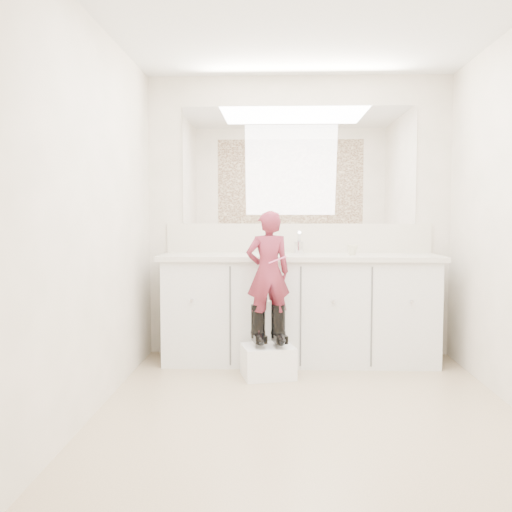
{
  "coord_description": "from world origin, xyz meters",
  "views": [
    {
      "loc": [
        -0.19,
        -3.45,
        1.21
      ],
      "look_at": [
        -0.34,
        0.78,
        0.91
      ],
      "focal_mm": 40.0,
      "sensor_mm": 36.0,
      "label": 1
    }
  ],
  "objects": [
    {
      "name": "toothbrush",
      "position": [
        -0.18,
        0.7,
        0.89
      ],
      "size": [
        0.13,
        0.04,
        0.06
      ],
      "primitive_type": "cylinder",
      "rotation": [
        0.0,
        1.22,
        0.24
      ],
      "color": "#D75389",
      "rests_on": "toddler"
    },
    {
      "name": "cup",
      "position": [
        0.43,
        1.19,
        0.93
      ],
      "size": [
        0.12,
        0.12,
        0.09
      ],
      "primitive_type": "imported",
      "rotation": [
        0.0,
        0.0,
        0.32
      ],
      "color": "beige",
      "rests_on": "countertop"
    },
    {
      "name": "toddler",
      "position": [
        -0.25,
        0.75,
        0.79
      ],
      "size": [
        0.37,
        0.29,
        0.91
      ],
      "primitive_type": "imported",
      "rotation": [
        0.0,
        0.0,
        3.38
      ],
      "color": "#B53757",
      "rests_on": "step_stool"
    },
    {
      "name": "faucet",
      "position": [
        0.0,
        1.38,
        0.94
      ],
      "size": [
        0.08,
        0.08,
        0.1
      ],
      "primitive_type": "cylinder",
      "color": "silver",
      "rests_on": "countertop"
    },
    {
      "name": "floor",
      "position": [
        0.0,
        0.0,
        0.0
      ],
      "size": [
        3.0,
        3.0,
        0.0
      ],
      "primitive_type": "plane",
      "color": "#978763",
      "rests_on": "ground"
    },
    {
      "name": "wall_left",
      "position": [
        -1.3,
        0.0,
        1.2
      ],
      "size": [
        0.0,
        3.0,
        3.0
      ],
      "primitive_type": "plane",
      "rotation": [
        1.57,
        0.0,
        1.57
      ],
      "color": "beige",
      "rests_on": "floor"
    },
    {
      "name": "boot_right",
      "position": [
        -0.18,
        0.75,
        0.39
      ],
      "size": [
        0.16,
        0.23,
        0.31
      ],
      "primitive_type": null,
      "rotation": [
        0.0,
        0.0,
        0.24
      ],
      "color": "black",
      "rests_on": "step_stool"
    },
    {
      "name": "step_stool",
      "position": [
        -0.25,
        0.75,
        0.12
      ],
      "size": [
        0.43,
        0.39,
        0.24
      ],
      "primitive_type": "cube",
      "rotation": [
        0.0,
        0.0,
        0.24
      ],
      "color": "white",
      "rests_on": "floor"
    },
    {
      "name": "wall_back",
      "position": [
        0.0,
        1.5,
        1.2
      ],
      "size": [
        2.6,
        0.0,
        2.6
      ],
      "primitive_type": "plane",
      "rotation": [
        1.57,
        0.0,
        0.0
      ],
      "color": "beige",
      "rests_on": "floor"
    },
    {
      "name": "backsplash",
      "position": [
        0.0,
        1.49,
        1.02
      ],
      "size": [
        2.28,
        0.03,
        0.25
      ],
      "primitive_type": "cube",
      "color": "beige",
      "rests_on": "countertop"
    },
    {
      "name": "countertop",
      "position": [
        0.0,
        1.21,
        0.87
      ],
      "size": [
        2.28,
        0.58,
        0.04
      ],
      "primitive_type": "cube",
      "color": "beige",
      "rests_on": "vanity_cabinet"
    },
    {
      "name": "soap_bottle",
      "position": [
        -0.21,
        1.22,
        0.99
      ],
      "size": [
        0.09,
        0.09,
        0.2
      ],
      "primitive_type": "imported",
      "rotation": [
        0.0,
        0.0,
        0.05
      ],
      "color": "white",
      "rests_on": "countertop"
    },
    {
      "name": "dot_panel",
      "position": [
        0.0,
        -1.49,
        1.65
      ],
      "size": [
        2.0,
        0.01,
        1.2
      ],
      "primitive_type": "cube",
      "color": "#472819",
      "rests_on": "wall_front"
    },
    {
      "name": "mirror",
      "position": [
        0.0,
        1.49,
        1.64
      ],
      "size": [
        2.0,
        0.02,
        1.0
      ],
      "primitive_type": "cube",
      "color": "white",
      "rests_on": "wall_back"
    },
    {
      "name": "boot_left",
      "position": [
        -0.33,
        0.75,
        0.39
      ],
      "size": [
        0.16,
        0.23,
        0.31
      ],
      "primitive_type": null,
      "rotation": [
        0.0,
        0.0,
        0.24
      ],
      "color": "black",
      "rests_on": "step_stool"
    },
    {
      "name": "wall_front",
      "position": [
        0.0,
        -1.5,
        1.2
      ],
      "size": [
        2.6,
        0.0,
        2.6
      ],
      "primitive_type": "plane",
      "rotation": [
        -1.57,
        0.0,
        0.0
      ],
      "color": "beige",
      "rests_on": "floor"
    },
    {
      "name": "ceiling",
      "position": [
        0.0,
        0.0,
        2.4
      ],
      "size": [
        3.0,
        3.0,
        0.0
      ],
      "primitive_type": "plane",
      "rotation": [
        3.14,
        0.0,
        0.0
      ],
      "color": "white",
      "rests_on": "wall_back"
    },
    {
      "name": "vanity_cabinet",
      "position": [
        0.0,
        1.23,
        0.42
      ],
      "size": [
        2.2,
        0.55,
        0.85
      ],
      "primitive_type": "cube",
      "color": "silver",
      "rests_on": "floor"
    }
  ]
}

